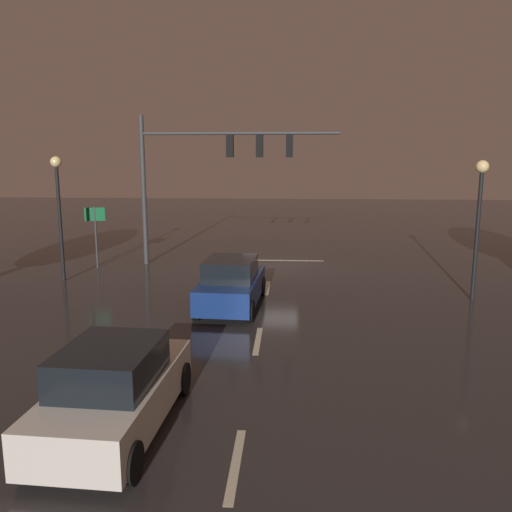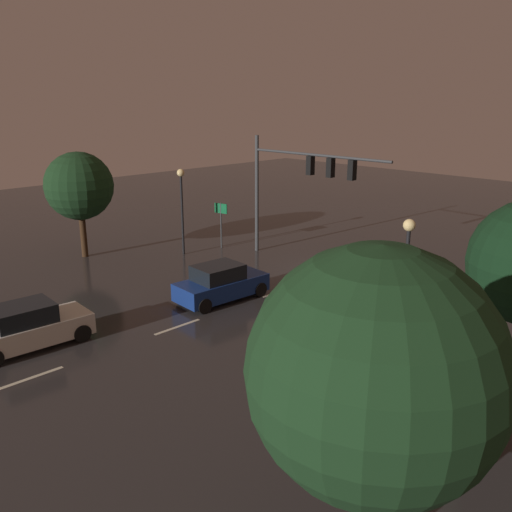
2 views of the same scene
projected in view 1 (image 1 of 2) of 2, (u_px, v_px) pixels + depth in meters
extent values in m
plane|color=#2D2B2B|center=(271.00, 267.00, 24.47)|extent=(80.00, 80.00, 0.00)
cylinder|color=#383A3D|center=(144.00, 191.00, 24.56)|extent=(0.22, 0.22, 6.86)
cylinder|color=#383A3D|center=(240.00, 133.00, 23.79)|extent=(8.99, 0.14, 0.14)
cube|color=black|center=(230.00, 146.00, 23.92)|extent=(0.32, 0.36, 1.00)
sphere|color=black|center=(230.00, 139.00, 24.05)|extent=(0.20, 0.20, 0.20)
sphere|color=black|center=(230.00, 146.00, 24.11)|extent=(0.20, 0.20, 0.20)
sphere|color=#19F24C|center=(230.00, 153.00, 24.17)|extent=(0.20, 0.20, 0.20)
cube|color=black|center=(260.00, 146.00, 23.84)|extent=(0.32, 0.36, 1.00)
sphere|color=black|center=(260.00, 139.00, 23.96)|extent=(0.20, 0.20, 0.20)
sphere|color=black|center=(260.00, 146.00, 24.02)|extent=(0.20, 0.20, 0.20)
sphere|color=#19F24C|center=(260.00, 153.00, 24.08)|extent=(0.20, 0.20, 0.20)
cube|color=black|center=(289.00, 146.00, 23.75)|extent=(0.32, 0.36, 1.00)
sphere|color=black|center=(290.00, 139.00, 23.88)|extent=(0.20, 0.20, 0.20)
sphere|color=black|center=(289.00, 146.00, 23.94)|extent=(0.20, 0.20, 0.20)
sphere|color=#19F24C|center=(289.00, 153.00, 24.00)|extent=(0.20, 0.20, 0.20)
cube|color=beige|center=(267.00, 288.00, 20.55)|extent=(0.16, 2.20, 0.01)
cube|color=beige|center=(258.00, 341.00, 14.67)|extent=(0.16, 2.20, 0.01)
cube|color=beige|center=(236.00, 464.00, 8.78)|extent=(0.16, 2.20, 0.01)
cube|color=beige|center=(272.00, 260.00, 25.99)|extent=(5.00, 0.16, 0.01)
cube|color=navy|center=(232.00, 289.00, 17.89)|extent=(2.04, 4.40, 0.80)
cube|color=black|center=(230.00, 269.00, 17.56)|extent=(1.72, 2.19, 0.68)
cylinder|color=black|center=(217.00, 285.00, 19.60)|extent=(0.26, 0.69, 0.68)
cylinder|color=black|center=(262.00, 286.00, 19.40)|extent=(0.26, 0.69, 0.68)
cylinder|color=black|center=(197.00, 309.00, 16.48)|extent=(0.26, 0.69, 0.68)
cylinder|color=black|center=(250.00, 311.00, 16.28)|extent=(0.26, 0.69, 0.68)
sphere|color=#F9EFC6|center=(224.00, 273.00, 20.02)|extent=(0.20, 0.20, 0.20)
sphere|color=#F9EFC6|center=(258.00, 274.00, 19.87)|extent=(0.20, 0.20, 0.20)
cube|color=silver|center=(116.00, 398.00, 9.83)|extent=(2.02, 4.39, 0.80)
cube|color=black|center=(110.00, 364.00, 9.50)|extent=(1.70, 2.18, 0.68)
cylinder|color=black|center=(107.00, 375.00, 11.54)|extent=(0.25, 0.69, 0.68)
cylinder|color=black|center=(182.00, 379.00, 11.35)|extent=(0.25, 0.69, 0.68)
cylinder|color=black|center=(29.00, 456.00, 8.42)|extent=(0.25, 0.69, 0.68)
cylinder|color=black|center=(131.00, 463.00, 8.22)|extent=(0.25, 0.69, 0.68)
sphere|color=#F9EFC6|center=(124.00, 352.00, 11.96)|extent=(0.20, 0.20, 0.20)
sphere|color=#F9EFC6|center=(180.00, 355.00, 11.81)|extent=(0.20, 0.20, 0.20)
cylinder|color=black|center=(477.00, 237.00, 18.41)|extent=(0.14, 0.14, 4.51)
sphere|color=#F9D88C|center=(482.00, 167.00, 17.95)|extent=(0.44, 0.44, 0.44)
cylinder|color=black|center=(60.00, 225.00, 21.32)|extent=(0.14, 0.14, 4.64)
sphere|color=#F9D88C|center=(56.00, 162.00, 20.85)|extent=(0.44, 0.44, 0.44)
cylinder|color=#383A3D|center=(96.00, 238.00, 23.95)|extent=(0.09, 0.09, 2.82)
cube|color=#0F6033|center=(95.00, 214.00, 23.75)|extent=(0.89, 0.26, 0.60)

